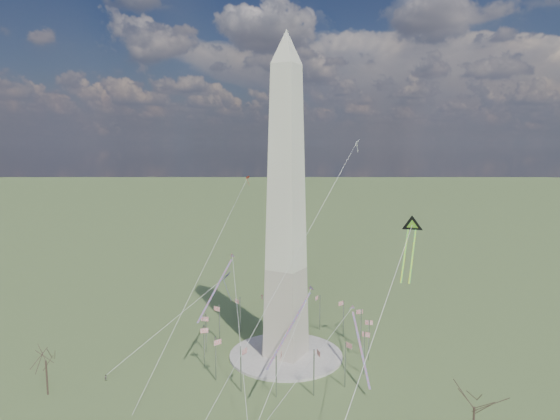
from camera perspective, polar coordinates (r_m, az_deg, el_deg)
The scene contains 14 objects.
ground at distance 166.06m, azimuth 0.69°, elevation -16.37°, with size 2000.00×2000.00×0.00m, color #41562B.
plaza at distance 165.90m, azimuth 0.69°, elevation -16.24°, with size 36.00×36.00×0.80m, color #BDB5AD.
washington_monument at distance 152.96m, azimuth 0.72°, elevation 0.28°, with size 15.56×15.56×100.00m.
flagpole_ring at distance 163.24m, azimuth 0.69°, elevation -14.03°, with size 54.40×54.40×13.00m.
tree_near at distance 122.46m, azimuth 21.34°, elevation -19.92°, with size 9.57×9.57×16.75m.
tree_far at distance 153.03m, azimuth -25.21°, elevation -15.09°, with size 8.25×8.25×14.44m.
person_west at distance 158.96m, azimuth -19.29°, elevation -17.61°, with size 0.85×0.66×1.74m, color gray.
kite_delta_black at distance 153.02m, azimuth 14.83°, elevation -2.05°, with size 8.09×20.05×16.38m.
kite_diamond_purple at distance 173.73m, azimuth -6.12°, elevation -7.83°, with size 1.91×3.39×10.70m.
kite_streamer_left at distance 135.14m, azimuth 1.97°, elevation -11.87°, with size 2.56×23.07×15.83m.
kite_streamer_mid at distance 156.08m, azimuth -6.72°, elevation -7.70°, with size 4.46×22.91×15.77m.
kite_streamer_right at distance 152.66m, azimuth 8.88°, elevation -13.78°, with size 13.95×20.30×16.05m.
kite_small_red at distance 194.94m, azimuth -3.70°, elevation 3.61°, with size 1.35×1.93×4.03m.
kite_small_white at distance 188.12m, azimuth 8.83°, elevation 7.60°, with size 1.68×1.67×4.83m.
Camera 1 is at (71.79, -133.64, 67.56)m, focal length 32.00 mm.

